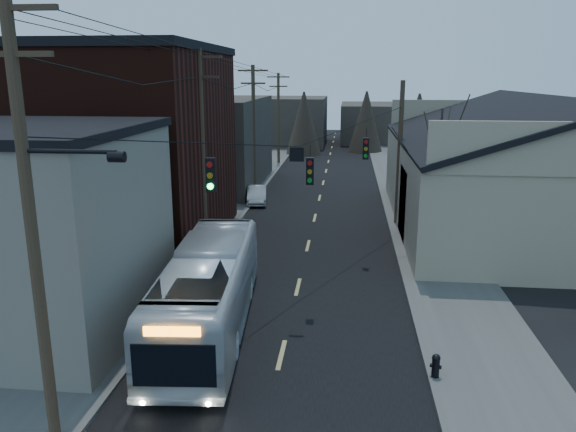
% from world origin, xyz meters
% --- Properties ---
extents(road_surface, '(9.00, 110.00, 0.02)m').
position_xyz_m(road_surface, '(0.00, 30.00, 0.01)').
color(road_surface, black).
rests_on(road_surface, ground).
extents(sidewalk_left, '(4.00, 110.00, 0.12)m').
position_xyz_m(sidewalk_left, '(-6.50, 30.00, 0.06)').
color(sidewalk_left, '#474744').
rests_on(sidewalk_left, ground).
extents(sidewalk_right, '(4.00, 110.00, 0.12)m').
position_xyz_m(sidewalk_right, '(6.50, 30.00, 0.06)').
color(sidewalk_right, '#474744').
rests_on(sidewalk_right, ground).
extents(building_clapboard, '(8.00, 8.00, 7.00)m').
position_xyz_m(building_clapboard, '(-9.00, 9.00, 3.50)').
color(building_clapboard, slate).
rests_on(building_clapboard, ground).
extents(building_brick, '(10.00, 12.00, 10.00)m').
position_xyz_m(building_brick, '(-10.00, 20.00, 5.00)').
color(building_brick, black).
rests_on(building_brick, ground).
extents(building_left_far, '(9.00, 14.00, 7.00)m').
position_xyz_m(building_left_far, '(-9.50, 36.00, 3.50)').
color(building_left_far, '#34302A').
rests_on(building_left_far, ground).
extents(warehouse, '(16.16, 20.60, 7.73)m').
position_xyz_m(warehouse, '(13.00, 25.00, 2.70)').
color(warehouse, gray).
rests_on(warehouse, ground).
extents(building_far_left, '(10.00, 12.00, 6.00)m').
position_xyz_m(building_far_left, '(-6.00, 65.00, 3.00)').
color(building_far_left, '#34302A').
rests_on(building_far_left, ground).
extents(building_far_right, '(12.00, 14.00, 5.00)m').
position_xyz_m(building_far_right, '(7.00, 70.00, 2.50)').
color(building_far_right, '#34302A').
rests_on(building_far_right, ground).
extents(bare_tree, '(0.40, 0.40, 7.20)m').
position_xyz_m(bare_tree, '(6.50, 20.00, 3.60)').
color(bare_tree, black).
rests_on(bare_tree, ground).
extents(utility_lines, '(11.24, 45.28, 10.50)m').
position_xyz_m(utility_lines, '(-3.11, 24.14, 4.95)').
color(utility_lines, '#382B1E').
rests_on(utility_lines, ground).
extents(bus, '(3.36, 10.94, 3.00)m').
position_xyz_m(bus, '(-2.75, 9.57, 1.50)').
color(bus, silver).
rests_on(bus, ground).
extents(parked_car, '(1.78, 3.84, 1.22)m').
position_xyz_m(parked_car, '(-4.30, 29.78, 0.61)').
color(parked_car, '#9FA2A7').
rests_on(parked_car, ground).
extents(fire_hydrant, '(0.35, 0.25, 0.73)m').
position_xyz_m(fire_hydrant, '(4.70, 6.95, 0.51)').
color(fire_hydrant, black).
rests_on(fire_hydrant, sidewalk_right).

